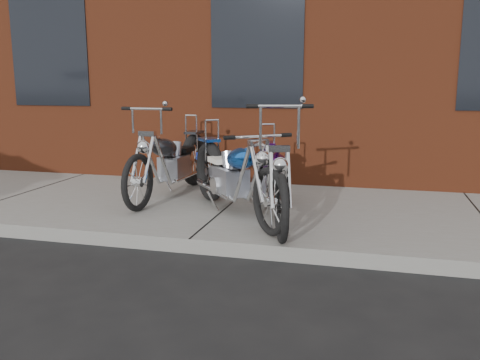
# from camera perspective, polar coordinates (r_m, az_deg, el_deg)

# --- Properties ---
(ground) EXTENTS (120.00, 120.00, 0.00)m
(ground) POSITION_cam_1_polar(r_m,az_deg,el_deg) (5.13, -5.71, -8.23)
(ground) COLOR black
(ground) RESTS_ON ground
(sidewalk) EXTENTS (22.00, 3.00, 0.15)m
(sidewalk) POSITION_cam_1_polar(r_m,az_deg,el_deg) (6.47, -1.14, -3.43)
(sidewalk) COLOR slate
(sidewalk) RESTS_ON ground
(chopper_purple) EXTENTS (0.85, 2.28, 1.32)m
(chopper_purple) POSITION_cam_1_polar(r_m,az_deg,el_deg) (5.72, 3.69, -0.24)
(chopper_purple) COLOR black
(chopper_purple) RESTS_ON sidewalk
(chopper_blue) EXTENTS (1.61, 1.98, 1.06)m
(chopper_blue) POSITION_cam_1_polar(r_m,az_deg,el_deg) (5.90, -0.68, 0.28)
(chopper_blue) COLOR black
(chopper_blue) RESTS_ON sidewalk
(chopper_third) EXTENTS (0.59, 2.43, 1.23)m
(chopper_third) POSITION_cam_1_polar(r_m,az_deg,el_deg) (6.96, -7.72, 1.80)
(chopper_third) COLOR black
(chopper_third) RESTS_ON sidewalk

